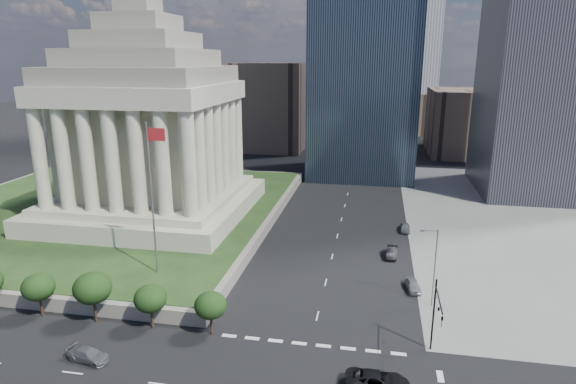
% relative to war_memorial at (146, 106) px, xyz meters
% --- Properties ---
extents(ground, '(500.00, 500.00, 0.00)m').
position_rel_war_memorial_xyz_m(ground, '(34.00, 52.00, -21.40)').
color(ground, black).
rests_on(ground, ground).
extents(plaza_terrace, '(66.00, 70.00, 1.80)m').
position_rel_war_memorial_xyz_m(plaza_terrace, '(-11.00, 2.00, -20.50)').
color(plaza_terrace, slate).
rests_on(plaza_terrace, ground).
extents(plaza_lawn, '(64.00, 68.00, 0.10)m').
position_rel_war_memorial_xyz_m(plaza_lawn, '(-11.00, 2.00, -19.55)').
color(plaza_lawn, '#1E3314').
rests_on(plaza_lawn, plaza_terrace).
extents(war_memorial, '(34.00, 34.00, 39.00)m').
position_rel_war_memorial_xyz_m(war_memorial, '(0.00, 0.00, 0.00)').
color(war_memorial, '#AAA68F').
rests_on(war_memorial, plaza_lawn).
extents(flagpole, '(2.52, 0.24, 20.00)m').
position_rel_war_memorial_xyz_m(flagpole, '(12.17, -24.00, -8.29)').
color(flagpole, slate).
rests_on(flagpole, plaza_lawn).
extents(tree_row, '(53.00, 4.00, 6.00)m').
position_rel_war_memorial_xyz_m(tree_row, '(-1.50, -34.00, -18.40)').
color(tree_row, black).
rests_on(tree_row, ground).
extents(midrise_glass, '(26.00, 26.00, 60.00)m').
position_rel_war_memorial_xyz_m(midrise_glass, '(36.00, 47.00, 8.60)').
color(midrise_glass, black).
rests_on(midrise_glass, ground).
extents(building_filler_ne, '(20.00, 30.00, 20.00)m').
position_rel_war_memorial_xyz_m(building_filler_ne, '(66.00, 82.00, -11.40)').
color(building_filler_ne, brown).
rests_on(building_filler_ne, ground).
extents(building_filler_nw, '(24.00, 30.00, 28.00)m').
position_rel_war_memorial_xyz_m(building_filler_nw, '(4.00, 82.00, -7.40)').
color(building_filler_nw, brown).
rests_on(building_filler_nw, ground).
extents(traffic_signal_ne, '(0.30, 5.74, 8.00)m').
position_rel_war_memorial_xyz_m(traffic_signal_ne, '(46.50, -34.30, -16.15)').
color(traffic_signal_ne, black).
rests_on(traffic_signal_ne, ground).
extents(street_lamp_north, '(2.13, 0.22, 10.00)m').
position_rel_war_memorial_xyz_m(street_lamp_north, '(47.33, -23.00, -15.74)').
color(street_lamp_north, slate).
rests_on(street_lamp_north, ground).
extents(pickup_truck, '(5.97, 2.79, 1.65)m').
position_rel_war_memorial_xyz_m(pickup_truck, '(41.06, -39.94, -20.57)').
color(pickup_truck, black).
rests_on(pickup_truck, ground).
extents(suv_grey, '(2.57, 4.74, 1.30)m').
position_rel_war_memorial_xyz_m(suv_grey, '(12.42, -40.90, -20.75)').
color(suv_grey, '#575A5F').
rests_on(suv_grey, ground).
extents(parked_sedan_near, '(4.29, 2.24, 1.39)m').
position_rel_war_memorial_xyz_m(parked_sedan_near, '(45.50, -19.09, -20.70)').
color(parked_sedan_near, gray).
rests_on(parked_sedan_near, ground).
extents(parked_sedan_mid, '(1.89, 4.65, 1.50)m').
position_rel_war_memorial_xyz_m(parked_sedan_mid, '(43.00, -8.37, -20.65)').
color(parked_sedan_mid, black).
rests_on(parked_sedan_mid, ground).
extents(parked_sedan_far, '(1.69, 4.10, 1.39)m').
position_rel_war_memorial_xyz_m(parked_sedan_far, '(45.50, 3.52, -20.71)').
color(parked_sedan_far, slate).
rests_on(parked_sedan_far, ground).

